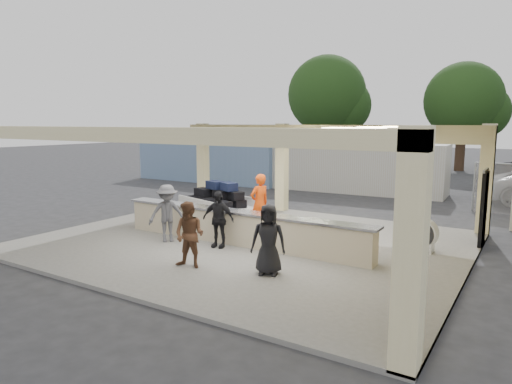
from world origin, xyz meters
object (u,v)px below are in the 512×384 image
Objects in this scene: passenger_a at (189,235)px; baggage_counter at (239,228)px; container_white at (330,166)px; passenger_d at (268,239)px; luggage_cart at (219,202)px; drum_fan at (422,234)px; passenger_b at (218,219)px; passenger_c at (167,213)px; container_blue at (210,161)px; baggage_handler at (260,203)px.

baggage_counter is at bearing 84.99° from passenger_a.
container_white is (-2.35, 12.16, 0.69)m from baggage_counter.
baggage_counter is 2.76m from passenger_d.
drum_fan is at bearing 20.22° from luggage_cart.
luggage_cart is 1.79× the size of passenger_d.
passenger_d is at bearing -75.24° from container_white.
container_white is (-0.37, 10.47, 0.36)m from luggage_cart.
baggage_counter is at bearing 49.55° from passenger_b.
passenger_a reaches higher than baggage_counter.
passenger_c is at bearing -72.41° from luggage_cart.
drum_fan is 6.31m from passenger_a.
luggage_cart reaches higher than drum_fan.
passenger_d is at bearing -48.23° from container_blue.
passenger_d is at bearing 55.39° from baggage_handler.
passenger_c is at bearing 144.73° from passenger_d.
passenger_d reaches higher than passenger_b.
passenger_c is at bearing 179.65° from passenger_b.
container_blue is (-12.10, 13.45, 0.34)m from passenger_d.
passenger_b is 0.17× the size of container_blue.
drum_fan is 0.54× the size of passenger_c.
passenger_b is 2.68m from passenger_d.
luggage_cart is at bearing 108.45° from passenger_a.
passenger_d is 18.09m from container_blue.
container_white reaches higher than passenger_c.
passenger_a is at bearing -85.52° from baggage_counter.
baggage_handler reaches higher than passenger_d.
passenger_a is 17.37m from container_blue.
drum_fan is at bearing 117.16° from baggage_handler.
luggage_cart is 4.63m from passenger_a.
baggage_counter is 12.40m from container_white.
passenger_b is 0.94× the size of passenger_c.
baggage_handler is 4.05m from passenger_d.
luggage_cart is 12.81m from container_blue.
passenger_a is at bearing -87.18° from passenger_c.
baggage_counter is 5.12× the size of passenger_b.
passenger_d is at bearing 7.89° from passenger_a.
container_white is at bearing 88.22° from passenger_b.
baggage_counter is at bearing -81.78° from container_white.
baggage_handler is (1.74, -0.17, 0.13)m from luggage_cart.
container_blue is at bearing 116.61° from passenger_a.
passenger_c is at bearing -14.75° from baggage_handler.
passenger_b reaches higher than baggage_counter.
passenger_b is 15.61m from container_blue.
container_blue is at bearing -115.09° from baggage_handler.
baggage_handler is at bearing 11.36° from luggage_cart.
passenger_c reaches higher than luggage_cart.
passenger_d is (2.05, -1.82, 0.34)m from baggage_counter.
passenger_c is at bearing -156.05° from baggage_counter.
passenger_d is (4.01, -0.95, -0.03)m from passenger_c.
passenger_b is (-0.51, 1.83, -0.01)m from passenger_a.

